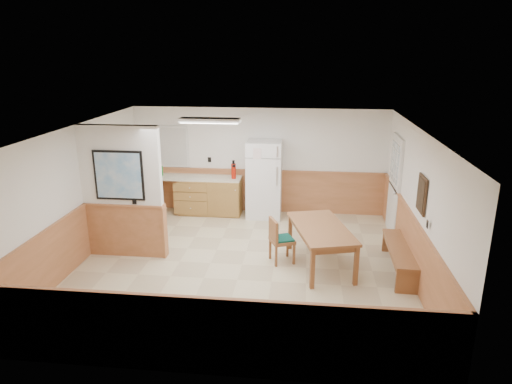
# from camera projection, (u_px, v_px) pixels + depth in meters

# --- Properties ---
(ground) EXTENTS (6.00, 6.00, 0.00)m
(ground) POSITION_uv_depth(u_px,v_px,m) (242.00, 265.00, 8.36)
(ground) COLOR beige
(ground) RESTS_ON ground
(ceiling) EXTENTS (6.00, 6.00, 0.02)m
(ceiling) POSITION_uv_depth(u_px,v_px,m) (241.00, 129.00, 7.62)
(ceiling) COLOR white
(ceiling) RESTS_ON back_wall
(back_wall) EXTENTS (6.00, 0.02, 2.50)m
(back_wall) POSITION_uv_depth(u_px,v_px,m) (259.00, 161.00, 10.84)
(back_wall) COLOR white
(back_wall) RESTS_ON ground
(right_wall) EXTENTS (0.02, 6.00, 2.50)m
(right_wall) POSITION_uv_depth(u_px,v_px,m) (418.00, 206.00, 7.68)
(right_wall) COLOR white
(right_wall) RESTS_ON ground
(left_wall) EXTENTS (0.02, 6.00, 2.50)m
(left_wall) POSITION_uv_depth(u_px,v_px,m) (79.00, 194.00, 8.31)
(left_wall) COLOR white
(left_wall) RESTS_ON ground
(wainscot_back) EXTENTS (6.00, 0.04, 1.00)m
(wainscot_back) POSITION_uv_depth(u_px,v_px,m) (259.00, 191.00, 11.05)
(wainscot_back) COLOR #C1794D
(wainscot_back) RESTS_ON ground
(wainscot_right) EXTENTS (0.04, 6.00, 1.00)m
(wainscot_right) POSITION_uv_depth(u_px,v_px,m) (412.00, 247.00, 7.90)
(wainscot_right) COLOR #C1794D
(wainscot_right) RESTS_ON ground
(wainscot_left) EXTENTS (0.04, 6.00, 1.00)m
(wainscot_left) POSITION_uv_depth(u_px,v_px,m) (84.00, 232.00, 8.53)
(wainscot_left) COLOR #C1794D
(wainscot_left) RESTS_ON ground
(partition_wall) EXTENTS (1.50, 0.20, 2.50)m
(partition_wall) POSITION_uv_depth(u_px,v_px,m) (122.00, 193.00, 8.42)
(partition_wall) COLOR white
(partition_wall) RESTS_ON ground
(kitchen_counter) EXTENTS (2.20, 0.61, 1.00)m
(kitchen_counter) POSITION_uv_depth(u_px,v_px,m) (208.00, 195.00, 10.90)
(kitchen_counter) COLOR olive
(kitchen_counter) RESTS_ON ground
(exterior_door) EXTENTS (0.07, 1.02, 2.15)m
(exterior_door) POSITION_uv_depth(u_px,v_px,m) (394.00, 186.00, 9.55)
(exterior_door) COLOR white
(exterior_door) RESTS_ON ground
(kitchen_window) EXTENTS (0.80, 0.04, 1.00)m
(kitchen_window) POSITION_uv_depth(u_px,v_px,m) (172.00, 147.00, 10.95)
(kitchen_window) COLOR white
(kitchen_window) RESTS_ON back_wall
(wall_painting) EXTENTS (0.04, 0.50, 0.60)m
(wall_painting) POSITION_uv_depth(u_px,v_px,m) (422.00, 194.00, 7.31)
(wall_painting) COLOR #382516
(wall_painting) RESTS_ON right_wall
(fluorescent_fixture) EXTENTS (1.20, 0.30, 0.09)m
(fluorescent_fixture) POSITION_uv_depth(u_px,v_px,m) (210.00, 120.00, 8.96)
(fluorescent_fixture) COLOR white
(fluorescent_fixture) RESTS_ON ceiling
(refrigerator) EXTENTS (0.80, 0.72, 1.80)m
(refrigerator) POSITION_uv_depth(u_px,v_px,m) (264.00, 179.00, 10.58)
(refrigerator) COLOR white
(refrigerator) RESTS_ON ground
(dining_table) EXTENTS (1.29, 1.90, 0.75)m
(dining_table) POSITION_uv_depth(u_px,v_px,m) (321.00, 232.00, 8.15)
(dining_table) COLOR brown
(dining_table) RESTS_ON ground
(dining_bench) EXTENTS (0.42, 1.74, 0.45)m
(dining_bench) POSITION_uv_depth(u_px,v_px,m) (400.00, 253.00, 8.04)
(dining_bench) COLOR brown
(dining_bench) RESTS_ON ground
(dining_chair) EXTENTS (0.66, 0.56, 0.85)m
(dining_chair) POSITION_uv_depth(u_px,v_px,m) (278.00, 237.00, 8.33)
(dining_chair) COLOR brown
(dining_chair) RESTS_ON ground
(fire_extinguisher) EXTENTS (0.13, 0.13, 0.43)m
(fire_extinguisher) POSITION_uv_depth(u_px,v_px,m) (234.00, 171.00, 10.60)
(fire_extinguisher) COLOR #AB1709
(fire_extinguisher) RESTS_ON kitchen_counter
(soap_bottle) EXTENTS (0.10, 0.10, 0.24)m
(soap_bottle) POSITION_uv_depth(u_px,v_px,m) (161.00, 171.00, 10.83)
(soap_bottle) COLOR #198B26
(soap_bottle) RESTS_ON kitchen_counter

